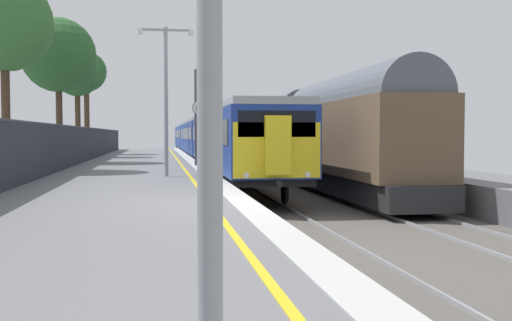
{
  "coord_description": "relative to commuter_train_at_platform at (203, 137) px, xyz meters",
  "views": [
    {
      "loc": [
        -1.45,
        -13.09,
        1.5
      ],
      "look_at": [
        1.73,
        6.76,
        0.64
      ],
      "focal_mm": 42.75,
      "sensor_mm": 36.0,
      "label": 1
    }
  ],
  "objects": [
    {
      "name": "freight_train_adjacent_track",
      "position": [
        4.0,
        -19.2,
        0.38
      ],
      "size": [
        2.6,
        28.39,
        4.83
      ],
      "color": "#232326",
      "rests_on": "ground"
    },
    {
      "name": "commuter_train_at_platform",
      "position": [
        0.0,
        0.0,
        0.0
      ],
      "size": [
        2.83,
        63.59,
        3.81
      ],
      "color": "navy",
      "rests_on": "ground"
    },
    {
      "name": "background_tree_right",
      "position": [
        -8.89,
        -7.34,
        4.17
      ],
      "size": [
        3.08,
        3.08,
        7.13
      ],
      "color": "#473323",
      "rests_on": "ground"
    },
    {
      "name": "ground",
      "position": [
        0.54,
        -36.54,
        -1.88
      ],
      "size": [
        17.4,
        110.0,
        1.21
      ],
      "color": "slate"
    },
    {
      "name": "background_tree_centre",
      "position": [
        -9.05,
        -1.41,
        4.88
      ],
      "size": [
        3.08,
        3.08,
        7.85
      ],
      "color": "#473323",
      "rests_on": "ground"
    },
    {
      "name": "background_tree_back",
      "position": [
        -9.7,
        -22.99,
        4.7
      ],
      "size": [
        3.97,
        3.97,
        8.08
      ],
      "color": "#473323",
      "rests_on": "ground"
    },
    {
      "name": "signal_gantry",
      "position": [
        -1.46,
        -20.21,
        1.67
      ],
      "size": [
        1.1,
        0.24,
        4.68
      ],
      "color": "#47474C",
      "rests_on": "ground"
    },
    {
      "name": "background_tree_left",
      "position": [
        -8.75,
        -15.63,
        4.37
      ],
      "size": [
        3.98,
        3.98,
        7.75
      ],
      "color": "#473323",
      "rests_on": "ground"
    },
    {
      "name": "speed_limit_sign",
      "position": [
        -1.85,
        -23.86,
        0.59
      ],
      "size": [
        0.59,
        0.08,
        2.92
      ],
      "color": "#59595B",
      "rests_on": "ground"
    },
    {
      "name": "platform_lamp_mid",
      "position": [
        -3.27,
        -27.6,
        1.89
      ],
      "size": [
        2.0,
        0.2,
        5.31
      ],
      "color": "#93999E",
      "rests_on": "ground"
    }
  ]
}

